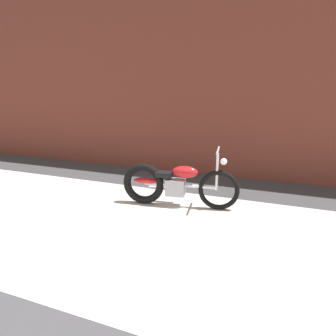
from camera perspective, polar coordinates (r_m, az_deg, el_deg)
ground_plane at (r=3.20m, az=-20.96°, el=-23.74°), size 80.00×80.00×0.00m
sidewalk_slab at (r=4.43m, az=-5.48°, el=-11.46°), size 36.00×3.50×0.01m
brick_building_wall at (r=7.25m, az=7.05°, el=19.60°), size 36.00×0.50×5.19m
motorcycle_red at (r=5.11m, az=0.60°, el=-3.00°), size 2.00×0.60×1.03m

